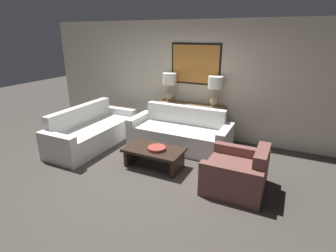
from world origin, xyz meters
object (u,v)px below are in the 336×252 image
coffee_table (154,153)px  table_lamp_left (170,83)px  couch_by_back_wall (180,134)px  armchair_near_back_wall (237,174)px  console_table (190,121)px  table_lamp_right (215,87)px  couch_by_side (92,132)px  decorative_bowl (157,148)px

coffee_table → table_lamp_left: bearing=106.2°
couch_by_back_wall → armchair_near_back_wall: (1.48, -1.12, -0.03)m
console_table → table_lamp_right: size_ratio=2.35×
couch_by_side → table_lamp_right: bearing=30.3°
table_lamp_left → decorative_bowl: 2.00m
table_lamp_left → armchair_near_back_wall: table_lamp_left is taller
couch_by_side → couch_by_back_wall: bearing=22.4°
couch_by_back_wall → couch_by_side: same height
console_table → coffee_table: bearing=-92.0°
table_lamp_left → couch_by_side: 2.09m
table_lamp_right → couch_by_side: 2.89m
couch_by_side → decorative_bowl: 1.84m
console_table → table_lamp_right: (0.55, 0.00, 0.86)m
table_lamp_left → couch_by_side: table_lamp_left is taller
couch_by_back_wall → decorative_bowl: couch_by_back_wall is taller
table_lamp_left → decorative_bowl: table_lamp_left is taller
table_lamp_left → table_lamp_right: size_ratio=1.00×
couch_by_side → decorative_bowl: couch_by_side is taller
coffee_table → armchair_near_back_wall: 1.54m
couch_by_side → coffee_table: 1.77m
console_table → couch_by_side: size_ratio=0.73×
console_table → table_lamp_left: size_ratio=2.35×
table_lamp_left → armchair_near_back_wall: (2.03, -1.75, -1.00)m
console_table → coffee_table: 1.69m
console_table → couch_by_back_wall: size_ratio=0.73×
couch_by_back_wall → coffee_table: size_ratio=2.02×
table_lamp_left → couch_by_back_wall: size_ratio=0.31×
table_lamp_right → armchair_near_back_wall: size_ratio=0.71×
decorative_bowl → armchair_near_back_wall: size_ratio=0.35×
couch_by_side → decorative_bowl: (1.81, -0.34, 0.10)m
couch_by_back_wall → armchair_near_back_wall: size_ratio=2.31×
couch_by_side → decorative_bowl: bearing=-10.7°
decorative_bowl → armchair_near_back_wall: armchair_near_back_wall is taller
couch_by_side → coffee_table: (1.74, -0.32, -0.02)m
console_table → couch_by_back_wall: couch_by_back_wall is taller
console_table → armchair_near_back_wall: 2.30m
couch_by_side → console_table: bearing=37.3°
couch_by_back_wall → armchair_near_back_wall: bearing=-37.2°
couch_by_back_wall → decorative_bowl: size_ratio=6.64×
decorative_bowl → couch_by_back_wall: bearing=90.6°
decorative_bowl → table_lamp_right: bearing=72.5°
table_lamp_left → armchair_near_back_wall: bearing=-40.8°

